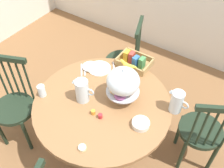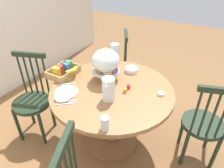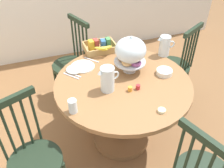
# 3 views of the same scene
# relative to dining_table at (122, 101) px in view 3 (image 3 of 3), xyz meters

# --- Properties ---
(ground_plane) EXTENTS (10.00, 10.00, 0.00)m
(ground_plane) POSITION_rel_dining_table_xyz_m (0.02, 0.07, -0.52)
(ground_plane) COLOR brown
(dining_table) EXTENTS (1.17, 1.17, 0.74)m
(dining_table) POSITION_rel_dining_table_xyz_m (0.00, 0.00, 0.00)
(dining_table) COLOR olive
(dining_table) RESTS_ON ground_plane
(windsor_chair_by_cabinet) EXTENTS (0.45, 0.45, 0.97)m
(windsor_chair_by_cabinet) POSITION_rel_dining_table_xyz_m (0.79, 0.40, -0.07)
(windsor_chair_by_cabinet) COLOR #1E2D1E
(windsor_chair_by_cabinet) RESTS_ON ground_plane
(windsor_chair_facing_door) EXTENTS (0.43, 0.43, 0.97)m
(windsor_chair_facing_door) POSITION_rel_dining_table_xyz_m (-0.29, 0.84, -0.07)
(windsor_chair_facing_door) COLOR #1E2D1E
(windsor_chair_facing_door) RESTS_ON ground_plane
(windsor_chair_far_side) EXTENTS (0.44, 0.43, 0.97)m
(windsor_chair_far_side) POSITION_rel_dining_table_xyz_m (-0.83, -0.32, -0.07)
(windsor_chair_far_side) COLOR #1E2D1E
(windsor_chair_far_side) RESTS_ON ground_plane
(pastry_stand_with_dome) EXTENTS (0.28, 0.28, 0.34)m
(pastry_stand_with_dome) POSITION_rel_dining_table_xyz_m (0.12, 0.14, 0.41)
(pastry_stand_with_dome) COLOR silver
(pastry_stand_with_dome) RESTS_ON dining_table
(orange_juice_pitcher) EXTENTS (0.19, 0.10, 0.20)m
(orange_juice_pitcher) POSITION_rel_dining_table_xyz_m (0.54, 0.27, 0.31)
(orange_juice_pitcher) COLOR silver
(orange_juice_pitcher) RESTS_ON dining_table
(milk_pitcher) EXTENTS (0.19, 0.11, 0.21)m
(milk_pitcher) POSITION_rel_dining_table_xyz_m (-0.16, -0.06, 0.32)
(milk_pitcher) COLOR silver
(milk_pitcher) RESTS_ON dining_table
(cereal_basket) EXTENTS (0.32, 0.30, 0.12)m
(cereal_basket) POSITION_rel_dining_table_xyz_m (-0.02, 0.56, 0.27)
(cereal_basket) COLOR tan
(cereal_basket) RESTS_ON dining_table
(china_plate_large) EXTENTS (0.22, 0.22, 0.01)m
(china_plate_large) POSITION_rel_dining_table_xyz_m (-0.27, 0.33, 0.22)
(china_plate_large) COLOR white
(china_plate_large) RESTS_ON dining_table
(china_plate_small) EXTENTS (0.15, 0.15, 0.01)m
(china_plate_small) POSITION_rel_dining_table_xyz_m (-0.35, 0.30, 0.24)
(china_plate_small) COLOR white
(china_plate_small) RESTS_ON china_plate_large
(cereal_bowl) EXTENTS (0.14, 0.14, 0.04)m
(cereal_bowl) POSITION_rel_dining_table_xyz_m (0.38, -0.02, 0.24)
(cereal_bowl) COLOR white
(cereal_bowl) RESTS_ON dining_table
(drinking_glass) EXTENTS (0.06, 0.06, 0.11)m
(drinking_glass) POSITION_rel_dining_table_xyz_m (-0.48, -0.21, 0.27)
(drinking_glass) COLOR silver
(drinking_glass) RESTS_ON dining_table
(butter_dish) EXTENTS (0.06, 0.06, 0.02)m
(butter_dish) POSITION_rel_dining_table_xyz_m (0.13, -0.44, 0.23)
(butter_dish) COLOR beige
(butter_dish) RESTS_ON dining_table
(jam_jar_strawberry) EXTENTS (0.04, 0.04, 0.04)m
(jam_jar_strawberry) POSITION_rel_dining_table_xyz_m (0.08, -0.13, 0.24)
(jam_jar_strawberry) COLOR #B7282D
(jam_jar_strawberry) RESTS_ON dining_table
(jam_jar_apricot) EXTENTS (0.04, 0.04, 0.04)m
(jam_jar_apricot) POSITION_rel_dining_table_xyz_m (0.01, -0.13, 0.24)
(jam_jar_apricot) COLOR orange
(jam_jar_apricot) RESTS_ON dining_table
(table_knife) EXTENTS (0.12, 0.14, 0.01)m
(table_knife) POSITION_rel_dining_table_xyz_m (-0.38, 0.24, 0.22)
(table_knife) COLOR silver
(table_knife) RESTS_ON dining_table
(dinner_fork) EXTENTS (0.12, 0.14, 0.01)m
(dinner_fork) POSITION_rel_dining_table_xyz_m (-0.40, 0.23, 0.22)
(dinner_fork) COLOR silver
(dinner_fork) RESTS_ON dining_table
(soup_spoon) EXTENTS (0.12, 0.14, 0.01)m
(soup_spoon) POSITION_rel_dining_table_xyz_m (-0.16, 0.42, 0.22)
(soup_spoon) COLOR silver
(soup_spoon) RESTS_ON dining_table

